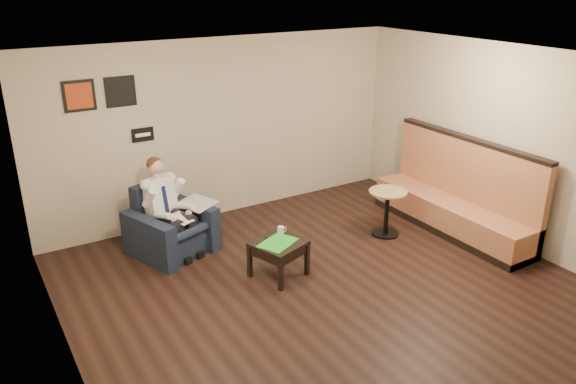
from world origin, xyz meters
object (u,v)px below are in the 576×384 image
coffee_mug (281,230)px  banquette (454,187)px  seated_man (176,212)px  smartphone (271,236)px  armchair (171,221)px  cafe_table (387,213)px  side_table (278,259)px  green_folder (278,243)px

coffee_mug → banquette: (2.80, -0.35, 0.16)m
seated_man → smartphone: 1.39m
armchair → cafe_table: armchair is taller
coffee_mug → banquette: bearing=-7.2°
seated_man → smartphone: seated_man is taller
coffee_mug → smartphone: bearing=-178.9°
side_table → smartphone: size_ratio=3.93×
armchair → coffee_mug: (1.08, -1.17, 0.06)m
coffee_mug → smartphone: (-0.15, -0.00, -0.05)m
green_folder → coffee_mug: bearing=51.9°
smartphone → banquette: size_ratio=0.05×
armchair → smartphone: (0.93, -1.17, 0.02)m
seated_man → coffee_mug: 1.48m
cafe_table → green_folder: bearing=-172.8°
seated_man → smartphone: (0.89, -1.05, -0.16)m
banquette → cafe_table: 1.08m
coffee_mug → armchair: bearing=132.7°
banquette → smartphone: bearing=173.2°
coffee_mug → banquette: size_ratio=0.04×
smartphone → armchair: bearing=120.3°
seated_man → cafe_table: (2.89, -1.01, -0.30)m
seated_man → green_folder: seated_man is taller
side_table → cafe_table: cafe_table is taller
armchair → coffee_mug: bearing=-66.6°
green_folder → banquette: (2.97, -0.14, 0.21)m
seated_man → smartphone: bearing=-69.1°
smartphone → cafe_table: size_ratio=0.22×
side_table → cafe_table: size_ratio=0.85×
seated_man → cafe_table: bearing=-38.5°
green_folder → banquette: size_ratio=0.18×
armchair → banquette: size_ratio=0.36×
side_table → banquette: size_ratio=0.22×
green_folder → smartphone: 0.21m
smartphone → green_folder: bearing=-104.0°
coffee_mug → smartphone: coffee_mug is taller
armchair → cafe_table: size_ratio=1.40×
coffee_mug → cafe_table: bearing=1.3°
coffee_mug → green_folder: bearing=-128.1°
green_folder → side_table: bearing=51.9°
green_folder → cafe_table: (2.03, 0.25, -0.14)m
seated_man → side_table: bearing=-73.4°
side_table → coffee_mug: (0.14, 0.18, 0.29)m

